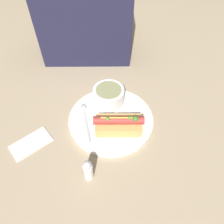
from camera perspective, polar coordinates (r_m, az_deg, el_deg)
The scene contains 8 objects.
ground_plane at distance 0.73m, azimuth -0.00°, elevation -2.24°, with size 4.00×4.00×0.00m, color tan.
dinner_plate at distance 0.73m, azimuth -0.00°, elevation -1.93°, with size 0.28×0.28×0.01m.
hot_dog at distance 0.67m, azimuth 2.07°, elevation -3.16°, with size 0.15×0.07×0.07m.
soup_bowl at distance 0.75m, azimuth -0.60°, elevation 4.41°, with size 0.11×0.11×0.06m.
spoon at distance 0.73m, azimuth -6.93°, elevation -0.36°, with size 0.05×0.16×0.01m.
napkin at distance 0.72m, azimuth -20.15°, elevation -7.63°, with size 0.14×0.13×0.01m.
salt_shaker at distance 0.60m, azimuth -5.94°, elevation -14.84°, with size 0.03×0.03×0.08m.
seated_diner at distance 0.90m, azimuth -7.02°, elevation 24.84°, with size 0.35×0.16×0.47m.
Camera 1 is at (-0.00, -0.45, 0.58)m, focal length 35.00 mm.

